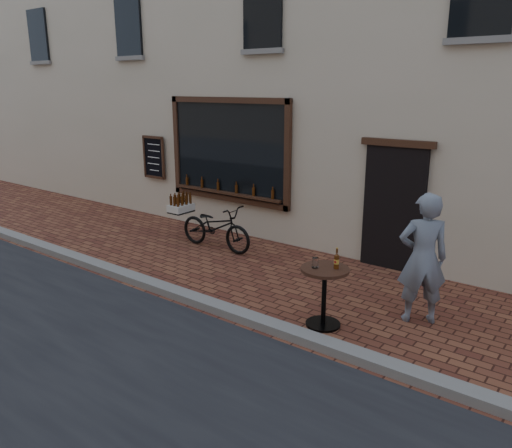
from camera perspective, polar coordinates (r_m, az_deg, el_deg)
The scene contains 6 objects.
ground at distance 7.73m, azimuth -8.92°, elevation -9.09°, with size 90.00×90.00×0.00m, color #51251A.
kerb at distance 7.83m, azimuth -7.88°, elevation -8.23°, with size 90.00×0.25×0.12m, color slate.
shop_building at distance 12.55m, azimuth 13.86°, elevation 23.34°, with size 28.00×6.20×10.00m.
cargo_bicycle at distance 10.09m, azimuth -4.77°, elevation -0.24°, with size 2.02×0.63×0.98m.
bistro_table at distance 6.85m, azimuth 7.85°, elevation -6.88°, with size 0.66×0.66×1.13m.
pedestrian at distance 7.19m, azimuth 18.51°, elevation -3.76°, with size 0.67×0.44×1.84m, color slate.
Camera 1 is at (5.16, -4.80, 3.19)m, focal length 35.00 mm.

